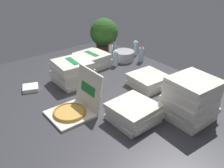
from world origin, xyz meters
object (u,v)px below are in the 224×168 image
(water_bottle_3, at_px, (111,52))
(ice_bucket, at_px, (124,56))
(water_bottle_1, at_px, (136,48))
(napkin_pile, at_px, (31,88))
(pizza_stack_left_far, at_px, (149,80))
(pizza_stack_right_near, at_px, (72,72))
(water_bottle_4, at_px, (141,55))
(pizza_stack_right_far, at_px, (92,60))
(water_bottle_0, at_px, (116,59))
(potted_plant, at_px, (104,34))
(open_pizza_box, at_px, (75,106))
(water_bottle_2, at_px, (114,48))
(pizza_stack_center_far, at_px, (191,99))
(pizza_stack_left_mid, at_px, (134,113))

(water_bottle_3, bearing_deg, ice_bucket, 31.56)
(water_bottle_1, bearing_deg, napkin_pile, -87.96)
(water_bottle_3, bearing_deg, pizza_stack_left_far, -10.14)
(napkin_pile, bearing_deg, pizza_stack_right_near, 73.72)
(water_bottle_1, bearing_deg, water_bottle_4, -24.77)
(pizza_stack_right_far, xyz_separation_m, water_bottle_0, (0.19, 0.26, 0.01))
(pizza_stack_left_far, height_order, ice_bucket, pizza_stack_left_far)
(water_bottle_4, xyz_separation_m, potted_plant, (-0.63, -0.19, 0.19))
(open_pizza_box, relative_size, water_bottle_2, 2.16)
(pizza_stack_center_far, bearing_deg, pizza_stack_right_far, -178.97)
(water_bottle_3, bearing_deg, pizza_stack_right_near, -69.07)
(open_pizza_box, relative_size, water_bottle_4, 2.16)
(pizza_stack_center_far, xyz_separation_m, water_bottle_3, (-1.64, 0.35, -0.10))
(open_pizza_box, xyz_separation_m, pizza_stack_right_near, (-0.59, 0.31, 0.06))
(pizza_stack_left_far, height_order, water_bottle_0, water_bottle_0)
(water_bottle_2, bearing_deg, pizza_stack_left_mid, -32.61)
(water_bottle_3, relative_size, water_bottle_4, 1.00)
(pizza_stack_right_far, relative_size, pizza_stack_left_mid, 1.04)
(water_bottle_0, relative_size, potted_plant, 0.41)
(pizza_stack_center_far, bearing_deg, open_pizza_box, -132.61)
(water_bottle_2, bearing_deg, napkin_pile, -79.11)
(pizza_stack_right_near, relative_size, pizza_stack_left_mid, 1.00)
(water_bottle_2, distance_m, water_bottle_3, 0.17)
(open_pizza_box, height_order, water_bottle_4, open_pizza_box)
(pizza_stack_left_far, relative_size, ice_bucket, 1.50)
(pizza_stack_right_far, bearing_deg, water_bottle_2, 107.05)
(pizza_stack_center_far, xyz_separation_m, napkin_pile, (-1.46, -0.96, -0.18))
(pizza_stack_center_far, bearing_deg, water_bottle_3, 168.03)
(water_bottle_3, distance_m, napkin_pile, 1.32)
(water_bottle_3, relative_size, potted_plant, 0.41)
(pizza_stack_left_far, distance_m, pizza_stack_left_mid, 0.74)
(pizza_stack_right_far, xyz_separation_m, water_bottle_2, (-0.16, 0.52, 0.01))
(pizza_stack_left_far, distance_m, pizza_stack_right_near, 0.92)
(pizza_stack_center_far, distance_m, water_bottle_2, 1.81)
(pizza_stack_left_mid, distance_m, pizza_stack_center_far, 0.54)
(water_bottle_1, bearing_deg, potted_plant, -141.24)
(pizza_stack_right_near, distance_m, ice_bucket, 0.95)
(pizza_stack_left_far, relative_size, napkin_pile, 2.51)
(pizza_stack_left_far, distance_m, water_bottle_4, 0.73)
(ice_bucket, relative_size, water_bottle_3, 1.31)
(pizza_stack_left_far, bearing_deg, pizza_stack_right_near, -133.52)
(water_bottle_1, bearing_deg, pizza_stack_right_near, -80.67)
(pizza_stack_left_mid, xyz_separation_m, ice_bucket, (-1.17, 0.89, -0.02))
(pizza_stack_right_far, height_order, pizza_stack_left_mid, pizza_stack_right_far)
(pizza_stack_right_far, distance_m, water_bottle_4, 0.71)
(pizza_stack_center_far, height_order, water_bottle_3, pizza_stack_center_far)
(pizza_stack_right_far, xyz_separation_m, water_bottle_3, (-0.06, 0.38, 0.01))
(potted_plant, bearing_deg, water_bottle_0, -20.18)
(water_bottle_3, bearing_deg, water_bottle_2, 125.18)
(potted_plant, height_order, napkin_pile, potted_plant)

